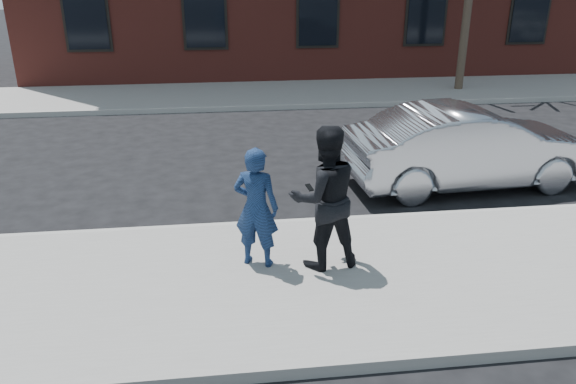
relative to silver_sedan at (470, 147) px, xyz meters
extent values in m
plane|color=black|center=(-1.32, -3.04, -0.77)|extent=(100.00, 100.00, 0.00)
cube|color=gray|center=(-1.32, -3.29, -0.69)|extent=(50.00, 3.50, 0.15)
cube|color=#999691|center=(-1.32, -1.49, -0.69)|extent=(50.00, 0.10, 0.15)
cube|color=gray|center=(-1.32, 8.21, -0.69)|extent=(50.00, 3.50, 0.15)
cube|color=#999691|center=(-1.32, 6.41, -0.69)|extent=(50.00, 0.10, 0.15)
cube|color=black|center=(-8.82, 9.90, 1.43)|extent=(1.30, 0.06, 1.70)
cube|color=black|center=(2.58, 9.90, 1.43)|extent=(1.30, 0.06, 1.70)
cylinder|color=#33261E|center=(3.18, 7.96, 1.48)|extent=(0.26, 0.26, 4.20)
imported|color=#999BA3|center=(0.00, 0.00, 0.00)|extent=(4.77, 1.96, 1.54)
imported|color=navy|center=(-4.23, -2.81, 0.22)|extent=(0.71, 0.59, 1.67)
cube|color=black|center=(-4.20, -2.59, 0.64)|extent=(0.11, 0.14, 0.08)
imported|color=black|center=(-3.34, -2.94, 0.37)|extent=(1.06, 0.88, 1.97)
cube|color=black|center=(-3.52, -2.78, 0.46)|extent=(0.11, 0.15, 0.06)
camera|label=1|loc=(-4.65, -9.62, 3.24)|focal=35.00mm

